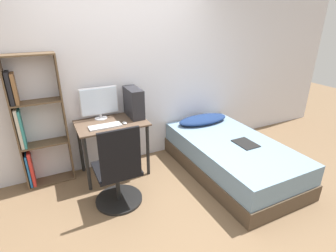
{
  "coord_description": "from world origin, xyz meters",
  "views": [
    {
      "loc": [
        -1.04,
        -2.07,
        2.07
      ],
      "look_at": [
        0.33,
        0.7,
        0.75
      ],
      "focal_mm": 28.0,
      "sensor_mm": 36.0,
      "label": 1
    }
  ],
  "objects_px": {
    "keyboard": "(105,126)",
    "pc_tower": "(134,103)",
    "bed": "(231,157)",
    "monitor": "(99,102)",
    "bookshelf": "(33,126)",
    "office_chair": "(119,176)"
  },
  "relations": [
    {
      "from": "monitor",
      "to": "keyboard",
      "type": "xyz_separation_m",
      "value": [
        -0.02,
        -0.31,
        -0.22
      ]
    },
    {
      "from": "bookshelf",
      "to": "pc_tower",
      "type": "distance_m",
      "value": 1.28
    },
    {
      "from": "keyboard",
      "to": "pc_tower",
      "type": "distance_m",
      "value": 0.53
    },
    {
      "from": "bookshelf",
      "to": "monitor",
      "type": "bearing_deg",
      "value": 0.79
    },
    {
      "from": "pc_tower",
      "to": "bed",
      "type": "bearing_deg",
      "value": -34.82
    },
    {
      "from": "bookshelf",
      "to": "pc_tower",
      "type": "relative_size",
      "value": 4.2
    },
    {
      "from": "office_chair",
      "to": "keyboard",
      "type": "relative_size",
      "value": 2.53
    },
    {
      "from": "bookshelf",
      "to": "office_chair",
      "type": "height_order",
      "value": "bookshelf"
    },
    {
      "from": "office_chair",
      "to": "pc_tower",
      "type": "height_order",
      "value": "pc_tower"
    },
    {
      "from": "monitor",
      "to": "keyboard",
      "type": "bearing_deg",
      "value": -93.62
    },
    {
      "from": "office_chair",
      "to": "bed",
      "type": "relative_size",
      "value": 0.51
    },
    {
      "from": "bookshelf",
      "to": "keyboard",
      "type": "distance_m",
      "value": 0.87
    },
    {
      "from": "bed",
      "to": "keyboard",
      "type": "relative_size",
      "value": 4.94
    },
    {
      "from": "bookshelf",
      "to": "office_chair",
      "type": "bearing_deg",
      "value": -48.0
    },
    {
      "from": "bookshelf",
      "to": "office_chair",
      "type": "relative_size",
      "value": 1.64
    },
    {
      "from": "bookshelf",
      "to": "pc_tower",
      "type": "bearing_deg",
      "value": -4.9
    },
    {
      "from": "bed",
      "to": "pc_tower",
      "type": "bearing_deg",
      "value": 145.18
    },
    {
      "from": "bookshelf",
      "to": "keyboard",
      "type": "bearing_deg",
      "value": -20.49
    },
    {
      "from": "monitor",
      "to": "bookshelf",
      "type": "bearing_deg",
      "value": -179.21
    },
    {
      "from": "office_chair",
      "to": "monitor",
      "type": "relative_size",
      "value": 2.04
    },
    {
      "from": "bed",
      "to": "monitor",
      "type": "relative_size",
      "value": 3.99
    },
    {
      "from": "bed",
      "to": "pc_tower",
      "type": "distance_m",
      "value": 1.54
    }
  ]
}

